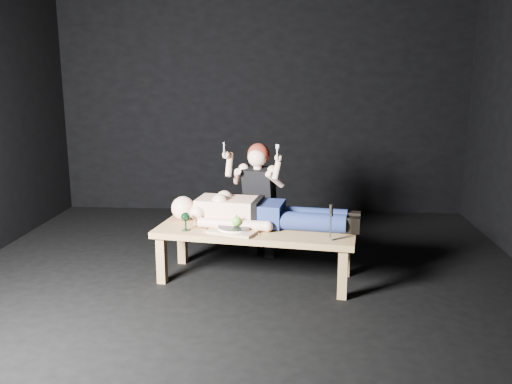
% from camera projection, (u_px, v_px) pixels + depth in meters
% --- Properties ---
extents(ground, '(5.00, 5.00, 0.00)m').
position_uv_depth(ground, '(242.00, 285.00, 4.41)').
color(ground, black).
rests_on(ground, ground).
extents(back_wall, '(5.00, 0.00, 5.00)m').
position_uv_depth(back_wall, '(261.00, 92.00, 6.52)').
color(back_wall, black).
rests_on(back_wall, ground).
extents(table, '(1.73, 0.85, 0.45)m').
position_uv_depth(table, '(256.00, 254.00, 4.50)').
color(table, '#A3834A').
rests_on(table, ground).
extents(lying_man, '(1.74, 0.75, 0.27)m').
position_uv_depth(lying_man, '(264.00, 210.00, 4.52)').
color(lying_man, beige).
rests_on(lying_man, table).
extents(kneeling_woman, '(0.77, 0.82, 1.13)m').
position_uv_depth(kneeling_woman, '(262.00, 199.00, 4.99)').
color(kneeling_woman, black).
rests_on(kneeling_woman, ground).
extents(serving_tray, '(0.46, 0.40, 0.02)m').
position_uv_depth(serving_tray, '(234.00, 230.00, 4.35)').
color(serving_tray, tan).
rests_on(serving_tray, table).
extents(plate, '(0.33, 0.33, 0.02)m').
position_uv_depth(plate, '(234.00, 228.00, 4.35)').
color(plate, white).
rests_on(plate, serving_tray).
extents(apple, '(0.08, 0.08, 0.08)m').
position_uv_depth(apple, '(237.00, 221.00, 4.34)').
color(apple, '#578D2B').
rests_on(apple, plate).
extents(goblet, '(0.08, 0.08, 0.15)m').
position_uv_depth(goblet, '(186.00, 221.00, 4.37)').
color(goblet, black).
rests_on(goblet, table).
extents(fork_flat, '(0.02, 0.18, 0.01)m').
position_uv_depth(fork_flat, '(205.00, 231.00, 4.37)').
color(fork_flat, '#B2B2B7').
rests_on(fork_flat, table).
extents(knife_flat, '(0.08, 0.17, 0.01)m').
position_uv_depth(knife_flat, '(253.00, 235.00, 4.26)').
color(knife_flat, '#B2B2B7').
rests_on(knife_flat, table).
extents(spoon_flat, '(0.05, 0.17, 0.01)m').
position_uv_depth(spoon_flat, '(258.00, 232.00, 4.33)').
color(spoon_flat, '#B2B2B7').
rests_on(spoon_flat, table).
extents(carving_knife, '(0.04, 0.05, 0.29)m').
position_uv_depth(carving_knife, '(331.00, 223.00, 4.09)').
color(carving_knife, '#B2B2B7').
rests_on(carving_knife, table).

